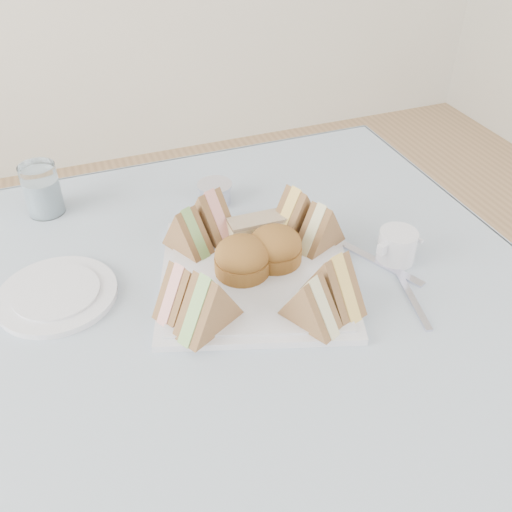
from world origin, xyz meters
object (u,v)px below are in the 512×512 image
object	(u,v)px
serving_plate	(256,277)
water_glass	(42,189)
table	(244,446)
creamer_jug	(397,246)

from	to	relation	value
serving_plate	water_glass	bearing A→B (deg)	150.60
table	creamer_jug	distance (m)	0.50
table	serving_plate	size ratio (longest dim) A/B	2.89
water_glass	creamer_jug	bearing A→B (deg)	-34.01
water_glass	creamer_jug	xyz separation A→B (m)	(0.55, -0.37, -0.02)
table	water_glass	size ratio (longest dim) A/B	8.96
water_glass	table	bearing A→B (deg)	-56.09
water_glass	creamer_jug	size ratio (longest dim) A/B	1.54
serving_plate	water_glass	xyz separation A→B (m)	(-0.31, 0.34, 0.04)
serving_plate	creamer_jug	xyz separation A→B (m)	(0.24, -0.03, 0.02)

